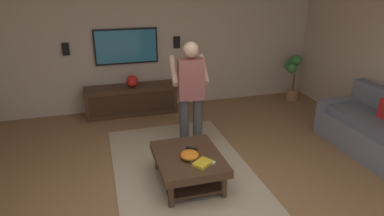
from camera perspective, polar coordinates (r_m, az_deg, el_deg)
The scene contains 17 objects.
ground_plane at distance 4.00m, azimuth -0.46°, elevation -16.39°, with size 8.50×8.50×0.00m, color olive.
wall_back_tv at distance 6.52m, azimuth -8.69°, elevation 12.18°, with size 0.10×7.29×2.86m, color #BCA893.
area_rug at distance 4.54m, azimuth -1.31°, elevation -11.18°, with size 3.15×1.81×0.01m, color tan.
couch at distance 5.61m, azimuth 29.76°, elevation -3.92°, with size 1.90×0.87×0.87m.
coffee_table at distance 4.22m, azimuth -0.63°, elevation -9.28°, with size 1.00×0.80×0.40m.
media_console at distance 6.45m, azimuth -10.34°, elevation 1.36°, with size 0.45×1.70×0.55m.
tv at distance 6.42m, azimuth -11.17°, elevation 10.30°, with size 0.05×1.17×0.66m.
person_standing at distance 4.79m, azimuth -0.22°, elevation 2.97°, with size 0.57×0.58×1.64m.
potted_plant_tall at distance 7.34m, azimuth 16.83°, elevation 5.73°, with size 0.42×0.36×0.96m.
bowl at distance 4.06m, azimuth -0.41°, elevation -8.07°, with size 0.23×0.23×0.10m, color orange.
remote_white at distance 4.02m, azimuth 3.01°, elevation -9.03°, with size 0.15×0.04×0.02m, color white.
remote_black at distance 4.29m, azimuth -0.05°, elevation -6.91°, with size 0.15×0.04×0.02m, color black.
remote_grey at distance 4.06m, azimuth 0.14°, elevation -8.70°, with size 0.15×0.04×0.02m, color slate.
book at distance 3.96m, azimuth 1.83°, elevation -9.42°, with size 0.22×0.16×0.04m, color gold.
vase_round at distance 6.30m, azimuth -10.20°, elevation 4.56°, with size 0.22×0.22×0.22m, color red.
wall_speaker_left at distance 6.59m, azimuth -2.62°, elevation 11.16°, with size 0.06×0.12×0.22m, color black.
wall_speaker_right at distance 6.43m, azimuth -20.79°, elevation 9.40°, with size 0.06×0.12×0.22m, color black.
Camera 1 is at (-3.04, 0.85, 2.45)m, focal length 31.18 mm.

